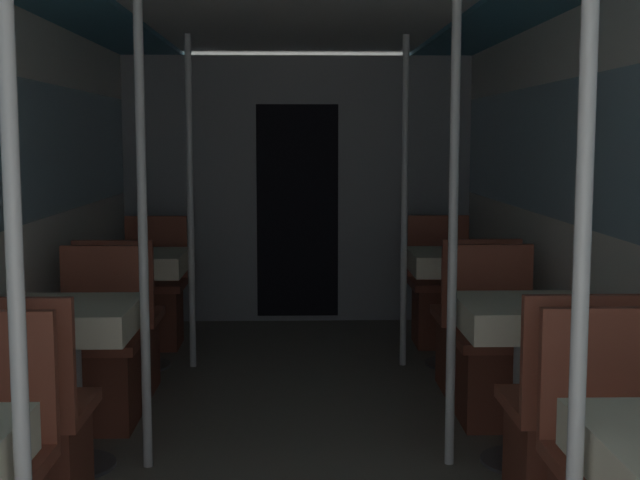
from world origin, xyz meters
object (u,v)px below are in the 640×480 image
at_px(support_pole_right_0, 580,308).
at_px(dining_table_right_2, 457,272).
at_px(chair_left_far_1, 99,371).
at_px(support_pole_left_2, 190,203).
at_px(support_pole_left_1, 143,233).
at_px(chair_right_near_1, 564,446).
at_px(chair_right_far_2, 441,304).
at_px(chair_right_far_1, 496,368).
at_px(support_pole_right_2, 404,203).
at_px(chair_left_near_1, 31,451).
at_px(dining_table_left_2, 138,273).
at_px(chair_left_far_2, 154,306).
at_px(chair_left_near_2, 121,344).
at_px(dining_table_right_1, 527,331).
at_px(dining_table_left_1, 67,333).
at_px(support_pole_right_1, 453,232).
at_px(support_pole_left_0, 17,311).
at_px(chair_right_near_2, 473,342).

distance_m(support_pole_right_0, dining_table_right_2, 3.53).
relative_size(chair_left_far_1, support_pole_left_2, 0.43).
bearing_deg(support_pole_left_1, chair_left_far_1, 120.35).
height_order(chair_right_near_1, chair_right_far_2, same).
height_order(support_pole_left_2, chair_right_far_1, support_pole_left_2).
bearing_deg(support_pole_right_2, chair_left_near_1, -125.93).
distance_m(support_pole_left_2, dining_table_right_2, 1.74).
xyz_separation_m(dining_table_left_2, support_pole_right_2, (1.68, 0.00, 0.44)).
bearing_deg(support_pole_left_1, support_pole_right_2, 52.38).
distance_m(chair_left_far_2, chair_right_far_2, 2.02).
distance_m(chair_left_near_2, chair_right_near_1, 2.66).
bearing_deg(chair_right_far_2, support_pole_right_2, 59.65).
relative_size(support_pole_left_2, dining_table_right_1, 2.85).
relative_size(chair_right_far_1, support_pole_right_2, 0.43).
bearing_deg(dining_table_left_1, chair_right_far_2, 48.97).
xyz_separation_m(dining_table_right_1, support_pole_right_1, (-0.34, 0.00, 0.44)).
bearing_deg(support_pole_right_0, chair_left_far_2, 112.48).
xyz_separation_m(support_pole_right_1, dining_table_right_2, (0.34, 1.74, -0.44)).
bearing_deg(chair_left_far_1, support_pole_right_1, 161.07).
relative_size(support_pole_left_0, chair_left_far_2, 2.32).
xyz_separation_m(chair_left_near_2, dining_table_right_2, (2.02, 0.58, 0.32)).
bearing_deg(support_pole_right_0, chair_left_far_1, 125.93).
distance_m(support_pole_left_1, chair_right_far_2, 2.96).
bearing_deg(chair_left_far_2, support_pole_left_0, 94.75).
xyz_separation_m(chair_left_far_2, support_pole_right_0, (1.68, -4.06, 0.76)).
bearing_deg(dining_table_left_2, chair_left_far_1, -90.00).
distance_m(support_pole_left_0, chair_left_far_1, 2.46).
relative_size(chair_left_near_1, support_pole_left_2, 0.43).
relative_size(chair_right_near_2, support_pole_right_2, 0.43).
xyz_separation_m(support_pole_right_0, dining_table_right_1, (0.34, 1.74, -0.44)).
height_order(chair_left_near_1, chair_left_near_2, same).
relative_size(dining_table_left_1, support_pole_right_2, 0.35).
relative_size(chair_left_far_1, chair_right_near_1, 1.00).
bearing_deg(chair_right_far_1, chair_right_far_2, -90.00).
xyz_separation_m(dining_table_left_2, chair_right_far_2, (2.02, 0.58, -0.32)).
bearing_deg(chair_left_far_2, dining_table_right_1, 131.03).
bearing_deg(support_pole_right_0, chair_left_near_1, 145.23).
bearing_deg(support_pole_left_0, chair_left_far_1, 98.28).
distance_m(dining_table_left_1, chair_right_near_1, 2.12).
relative_size(chair_left_near_1, dining_table_right_2, 1.23).
bearing_deg(support_pole_right_1, chair_right_far_1, 59.65).
height_order(dining_table_right_2, chair_right_near_2, chair_right_near_2).
xyz_separation_m(dining_table_left_2, dining_table_right_1, (2.02, -1.74, 0.00)).
height_order(dining_table_right_1, chair_right_near_2, chair_right_near_2).
bearing_deg(support_pole_right_2, chair_right_near_2, -59.65).
height_order(dining_table_left_2, dining_table_right_1, same).
bearing_deg(support_pole_right_0, support_pole_right_2, 90.00).
height_order(chair_left_near_1, dining_table_right_2, chair_left_near_1).
relative_size(chair_left_near_1, chair_left_far_2, 1.00).
bearing_deg(chair_right_near_2, support_pole_right_1, -106.13).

